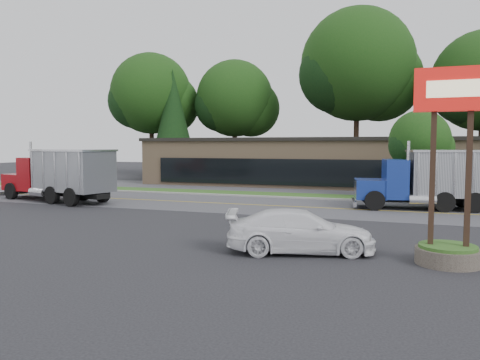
{
  "coord_description": "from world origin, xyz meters",
  "views": [
    {
      "loc": [
        9.27,
        -17.89,
        3.64
      ],
      "look_at": [
        0.96,
        5.3,
        1.8
      ],
      "focal_mm": 35.0,
      "sensor_mm": 36.0,
      "label": 1
    }
  ],
  "objects_px": {
    "bilo_sign": "(449,199)",
    "dump_truck_red": "(61,174)",
    "rally_car": "(300,231)",
    "dump_truck_blue": "(429,178)"
  },
  "relations": [
    {
      "from": "bilo_sign",
      "to": "dump_truck_red",
      "type": "relative_size",
      "value": 0.64
    },
    {
      "from": "rally_car",
      "to": "dump_truck_red",
      "type": "bearing_deg",
      "value": 46.41
    },
    {
      "from": "dump_truck_red",
      "to": "dump_truck_blue",
      "type": "bearing_deg",
      "value": -155.19
    },
    {
      "from": "bilo_sign",
      "to": "rally_car",
      "type": "relative_size",
      "value": 1.19
    },
    {
      "from": "bilo_sign",
      "to": "dump_truck_blue",
      "type": "bearing_deg",
      "value": 90.12
    },
    {
      "from": "dump_truck_blue",
      "to": "rally_car",
      "type": "relative_size",
      "value": 1.51
    },
    {
      "from": "bilo_sign",
      "to": "rally_car",
      "type": "distance_m",
      "value": 4.78
    },
    {
      "from": "dump_truck_blue",
      "to": "rally_car",
      "type": "distance_m",
      "value": 13.77
    },
    {
      "from": "bilo_sign",
      "to": "rally_car",
      "type": "bearing_deg",
      "value": 178.84
    },
    {
      "from": "dump_truck_red",
      "to": "bilo_sign",
      "type": "bearing_deg",
      "value": 172.38
    }
  ]
}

